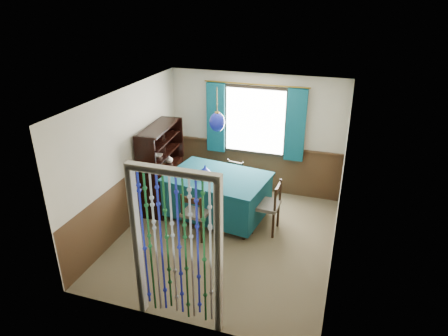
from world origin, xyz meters
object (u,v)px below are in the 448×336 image
(chair_far, at_px, (232,180))
(vase_sideboard, at_px, (169,159))
(chair_near, at_px, (195,213))
(pendant_lamp, at_px, (217,122))
(chair_right, at_px, (268,206))
(vase_table, at_px, (205,172))
(sideboard, at_px, (162,178))
(bowl_shelf, at_px, (158,156))
(dining_table, at_px, (218,194))
(chair_left, at_px, (169,183))

(chair_far, height_order, vase_sideboard, vase_sideboard)
(chair_near, bearing_deg, pendant_lamp, 82.46)
(chair_right, xyz_separation_m, vase_table, (-1.19, 0.07, 0.45))
(sideboard, xyz_separation_m, pendant_lamp, (1.21, -0.15, 1.32))
(chair_far, relative_size, bowl_shelf, 4.33)
(chair_right, xyz_separation_m, pendant_lamp, (-0.99, 0.16, 1.39))
(vase_sideboard, bearing_deg, pendant_lamp, -18.21)
(chair_far, relative_size, pendant_lamp, 1.06)
(chair_near, height_order, vase_sideboard, vase_sideboard)
(dining_table, bearing_deg, vase_table, -150.44)
(dining_table, distance_m, sideboard, 1.22)
(chair_far, height_order, sideboard, sideboard)
(pendant_lamp, relative_size, vase_table, 4.01)
(chair_left, relative_size, vase_sideboard, 5.07)
(dining_table, distance_m, chair_far, 0.75)
(chair_left, height_order, bowl_shelf, bowl_shelf)
(dining_table, height_order, chair_left, chair_left)
(bowl_shelf, bearing_deg, chair_near, -33.75)
(chair_near, xyz_separation_m, chair_left, (-0.93, 0.93, 0.00))
(sideboard, height_order, vase_table, sideboard)
(dining_table, relative_size, chair_near, 2.23)
(chair_near, bearing_deg, chair_far, 86.11)
(chair_right, relative_size, bowl_shelf, 5.05)
(pendant_lamp, relative_size, bowl_shelf, 4.08)
(chair_near, bearing_deg, bowl_shelf, 150.49)
(dining_table, distance_m, bowl_shelf, 1.32)
(chair_right, relative_size, pendant_lamp, 1.24)
(chair_left, distance_m, chair_right, 2.10)
(chair_left, xyz_separation_m, pendant_lamp, (1.08, -0.20, 1.43))
(dining_table, bearing_deg, vase_sideboard, 169.62)
(chair_left, height_order, vase_sideboard, vase_sideboard)
(sideboard, relative_size, bowl_shelf, 8.68)
(chair_left, height_order, pendant_lamp, pendant_lamp)
(sideboard, bearing_deg, pendant_lamp, -12.10)
(chair_right, distance_m, bowl_shelf, 2.23)
(pendant_lamp, relative_size, vase_sideboard, 4.48)
(dining_table, xyz_separation_m, bowl_shelf, (-1.15, -0.07, 0.66))
(chair_near, height_order, sideboard, sideboard)
(dining_table, xyz_separation_m, vase_sideboard, (-1.15, 0.38, 0.42))
(sideboard, distance_m, pendant_lamp, 1.79)
(chair_far, distance_m, chair_right, 1.29)
(vase_table, bearing_deg, dining_table, 21.73)
(sideboard, height_order, bowl_shelf, sideboard)
(chair_near, bearing_deg, chair_right, 31.13)
(chair_left, distance_m, sideboard, 0.17)
(chair_left, relative_size, vase_table, 4.53)
(chair_far, height_order, chair_left, chair_left)
(chair_right, distance_m, vase_sideboard, 2.23)
(dining_table, height_order, vase_table, vase_table)
(chair_left, bearing_deg, sideboard, -43.72)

